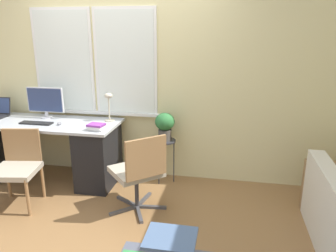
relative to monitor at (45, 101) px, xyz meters
The scene contains 13 objects.
ground_plane 1.52m from the monitor, 27.90° to the right, with size 14.00×14.00×0.00m, color olive.
wall_back_with_window 1.09m from the monitor, 14.86° to the left, with size 9.00×0.12×2.70m.
desk 0.61m from the monitor, 80.47° to the right, with size 1.94×0.73×0.78m.
monitor is the anchor object (origin of this frame).
keyboard 0.35m from the monitor, 85.70° to the right, with size 0.40×0.12×0.02m.
mouse 0.47m from the monitor, 40.00° to the right, with size 0.04×0.07×0.04m.
desk_lamp 0.85m from the monitor, ahead, with size 0.12×0.12×0.36m.
book_stack 0.94m from the monitor, 23.92° to the right, with size 0.21×0.20×0.07m.
desk_chair_wooden 0.97m from the monitor, 84.71° to the right, with size 0.53×0.54×0.82m.
office_chair_swivel 1.69m from the monitor, 26.43° to the right, with size 0.67×0.67×0.88m.
plant_stand 1.63m from the monitor, ahead, with size 0.27×0.27×0.56m.
potted_plant 1.57m from the monitor, ahead, with size 0.24×0.24×0.35m.
folding_stool 2.68m from the monitor, 41.50° to the right, with size 0.37×0.32×0.46m.
Camera 1 is at (1.31, -3.20, 1.89)m, focal length 35.00 mm.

